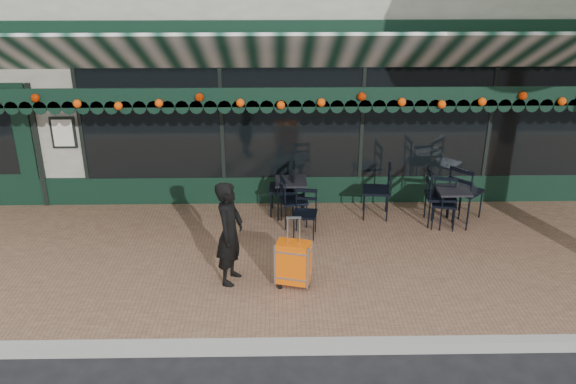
{
  "coord_description": "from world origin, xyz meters",
  "views": [
    {
      "loc": [
        -0.06,
        -6.05,
        4.64
      ],
      "look_at": [
        0.09,
        1.6,
        1.37
      ],
      "focal_mm": 38.0,
      "sensor_mm": 36.0,
      "label": 1
    }
  ],
  "objects_px": {
    "chair_a_extra": "(466,191)",
    "chair_a_front": "(444,204)",
    "chair_a_left": "(376,191)",
    "chair_a_right": "(441,196)",
    "chair_b_right": "(294,201)",
    "cafe_table_b": "(291,184)",
    "suitcase": "(293,263)",
    "chair_b_left": "(282,189)",
    "cafe_table_a": "(453,193)",
    "woman": "(230,233)",
    "chair_b_front": "(305,214)"
  },
  "relations": [
    {
      "from": "chair_a_extra",
      "to": "chair_a_front",
      "type": "bearing_deg",
      "value": 83.78
    },
    {
      "from": "chair_a_left",
      "to": "chair_a_right",
      "type": "bearing_deg",
      "value": 81.39
    },
    {
      "from": "chair_a_front",
      "to": "chair_a_extra",
      "type": "distance_m",
      "value": 0.57
    },
    {
      "from": "chair_a_extra",
      "to": "chair_b_right",
      "type": "distance_m",
      "value": 2.91
    },
    {
      "from": "cafe_table_b",
      "to": "chair_a_left",
      "type": "xyz_separation_m",
      "value": [
        1.44,
        -0.06,
        -0.11
      ]
    },
    {
      "from": "suitcase",
      "to": "chair_b_left",
      "type": "bearing_deg",
      "value": 108.12
    },
    {
      "from": "chair_a_extra",
      "to": "chair_b_left",
      "type": "relative_size",
      "value": 1.05
    },
    {
      "from": "cafe_table_a",
      "to": "chair_b_left",
      "type": "distance_m",
      "value": 2.83
    },
    {
      "from": "chair_a_right",
      "to": "chair_a_extra",
      "type": "xyz_separation_m",
      "value": [
        0.48,
        0.22,
        -0.0
      ]
    },
    {
      "from": "chair_b_right",
      "to": "chair_a_right",
      "type": "bearing_deg",
      "value": -101.23
    },
    {
      "from": "chair_a_right",
      "to": "chair_b_left",
      "type": "distance_m",
      "value": 2.64
    },
    {
      "from": "chair_a_left",
      "to": "suitcase",
      "type": "bearing_deg",
      "value": -25.97
    },
    {
      "from": "chair_b_right",
      "to": "chair_b_left",
      "type": "bearing_deg",
      "value": 11.72
    },
    {
      "from": "suitcase",
      "to": "cafe_table_a",
      "type": "distance_m",
      "value": 3.24
    },
    {
      "from": "chair_a_right",
      "to": "chair_b_right",
      "type": "xyz_separation_m",
      "value": [
        -2.42,
        0.0,
        -0.06
      ]
    },
    {
      "from": "woman",
      "to": "chair_b_left",
      "type": "xyz_separation_m",
      "value": [
        0.73,
        2.21,
        -0.28
      ]
    },
    {
      "from": "chair_a_front",
      "to": "chair_b_right",
      "type": "bearing_deg",
      "value": -170.05
    },
    {
      "from": "chair_b_right",
      "to": "chair_a_front",
      "type": "bearing_deg",
      "value": -104.09
    },
    {
      "from": "cafe_table_b",
      "to": "suitcase",
      "type": "bearing_deg",
      "value": -90.42
    },
    {
      "from": "woman",
      "to": "chair_a_extra",
      "type": "height_order",
      "value": "woman"
    },
    {
      "from": "cafe_table_a",
      "to": "chair_b_left",
      "type": "height_order",
      "value": "chair_b_left"
    },
    {
      "from": "chair_a_extra",
      "to": "chair_b_left",
      "type": "distance_m",
      "value": 3.1
    },
    {
      "from": "cafe_table_a",
      "to": "chair_b_right",
      "type": "relative_size",
      "value": 0.75
    },
    {
      "from": "woman",
      "to": "cafe_table_a",
      "type": "distance_m",
      "value": 3.91
    },
    {
      "from": "suitcase",
      "to": "chair_a_left",
      "type": "height_order",
      "value": "suitcase"
    },
    {
      "from": "chair_a_right",
      "to": "chair_a_front",
      "type": "height_order",
      "value": "chair_a_right"
    },
    {
      "from": "suitcase",
      "to": "chair_a_left",
      "type": "relative_size",
      "value": 1.1
    },
    {
      "from": "chair_a_front",
      "to": "chair_b_right",
      "type": "relative_size",
      "value": 0.96
    },
    {
      "from": "chair_b_left",
      "to": "chair_a_front",
      "type": "bearing_deg",
      "value": 80.77
    },
    {
      "from": "suitcase",
      "to": "chair_a_left",
      "type": "distance_m",
      "value": 2.65
    },
    {
      "from": "suitcase",
      "to": "cafe_table_b",
      "type": "bearing_deg",
      "value": 104.57
    },
    {
      "from": "cafe_table_a",
      "to": "chair_b_left",
      "type": "relative_size",
      "value": 0.7
    },
    {
      "from": "cafe_table_a",
      "to": "chair_a_extra",
      "type": "xyz_separation_m",
      "value": [
        0.31,
        0.28,
        -0.1
      ]
    },
    {
      "from": "cafe_table_a",
      "to": "woman",
      "type": "bearing_deg",
      "value": -154.17
    },
    {
      "from": "suitcase",
      "to": "cafe_table_b",
      "type": "distance_m",
      "value": 2.28
    },
    {
      "from": "chair_a_right",
      "to": "chair_b_front",
      "type": "height_order",
      "value": "chair_a_right"
    },
    {
      "from": "chair_b_front",
      "to": "chair_a_front",
      "type": "bearing_deg",
      "value": 17.13
    },
    {
      "from": "suitcase",
      "to": "chair_b_left",
      "type": "xyz_separation_m",
      "value": [
        -0.13,
        2.36,
        0.11
      ]
    },
    {
      "from": "cafe_table_a",
      "to": "chair_a_extra",
      "type": "relative_size",
      "value": 0.67
    },
    {
      "from": "woman",
      "to": "chair_a_left",
      "type": "xyz_separation_m",
      "value": [
        2.32,
        2.06,
        -0.27
      ]
    },
    {
      "from": "cafe_table_b",
      "to": "woman",
      "type": "bearing_deg",
      "value": -112.5
    },
    {
      "from": "cafe_table_b",
      "to": "chair_b_front",
      "type": "relative_size",
      "value": 0.84
    },
    {
      "from": "chair_b_front",
      "to": "suitcase",
      "type": "bearing_deg",
      "value": -89.03
    },
    {
      "from": "chair_b_right",
      "to": "chair_a_left",
      "type": "bearing_deg",
      "value": -89.38
    },
    {
      "from": "cafe_table_a",
      "to": "chair_b_left",
      "type": "bearing_deg",
      "value": 169.61
    },
    {
      "from": "suitcase",
      "to": "cafe_table_b",
      "type": "xyz_separation_m",
      "value": [
        0.02,
        2.27,
        0.23
      ]
    },
    {
      "from": "cafe_table_b",
      "to": "chair_b_left",
      "type": "bearing_deg",
      "value": 148.55
    },
    {
      "from": "chair_a_extra",
      "to": "chair_b_right",
      "type": "bearing_deg",
      "value": 50.76
    },
    {
      "from": "woman",
      "to": "chair_a_left",
      "type": "height_order",
      "value": "woman"
    },
    {
      "from": "cafe_table_a",
      "to": "chair_b_right",
      "type": "bearing_deg",
      "value": 178.55
    }
  ]
}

